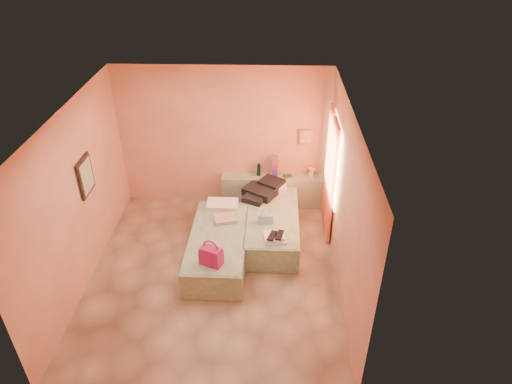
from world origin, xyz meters
TOP-DOWN VIEW (x-y plane):
  - ground at (0.00, 0.00)m, footprint 4.50×4.50m
  - room_walls at (0.21, 0.57)m, footprint 4.02×4.51m
  - headboard_ledge at (0.98, 2.10)m, footprint 2.05×0.30m
  - bed_left at (0.04, 0.40)m, footprint 0.93×2.01m
  - bed_right at (0.94, 1.05)m, footprint 0.93×2.01m
  - water_bottle at (0.67, 2.14)m, footprint 0.07×0.07m
  - rainbow_box at (0.99, 2.12)m, footprint 0.10×0.10m
  - small_dish at (0.58, 2.18)m, footprint 0.15×0.15m
  - green_book at (1.24, 2.11)m, footprint 0.19×0.16m
  - flower_vase at (1.70, 2.14)m, footprint 0.22×0.22m
  - magenta_handbag at (0.02, -0.31)m, footprint 0.38×0.31m
  - khaki_garment at (0.12, 0.83)m, footprint 0.43×0.38m
  - clothes_pile at (0.77, 1.67)m, footprint 0.83×0.83m
  - blue_handbag at (0.83, 0.78)m, footprint 0.26×0.12m
  - towel_stack at (1.00, 0.29)m, footprint 0.38×0.34m
  - sandal_pair at (1.01, 0.27)m, footprint 0.27×0.31m

SIDE VIEW (x-z plane):
  - ground at x=0.00m, z-range 0.00..0.00m
  - bed_left at x=0.04m, z-range 0.00..0.50m
  - bed_right at x=0.94m, z-range 0.00..0.50m
  - headboard_ledge at x=0.98m, z-range 0.00..0.65m
  - khaki_garment at x=0.12m, z-range 0.50..0.56m
  - towel_stack at x=1.00m, z-range 0.50..0.60m
  - blue_handbag at x=0.83m, z-range 0.50..0.67m
  - clothes_pile at x=0.77m, z-range 0.50..0.69m
  - sandal_pair at x=1.01m, z-range 0.60..0.63m
  - magenta_handbag at x=0.02m, z-range 0.50..0.82m
  - green_book at x=1.24m, z-range 0.65..0.68m
  - small_dish at x=0.58m, z-range 0.65..0.68m
  - flower_vase at x=1.70m, z-range 0.65..0.88m
  - water_bottle at x=0.67m, z-range 0.65..0.91m
  - rainbow_box at x=0.99m, z-range 0.65..1.09m
  - room_walls at x=0.21m, z-range 0.38..3.19m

